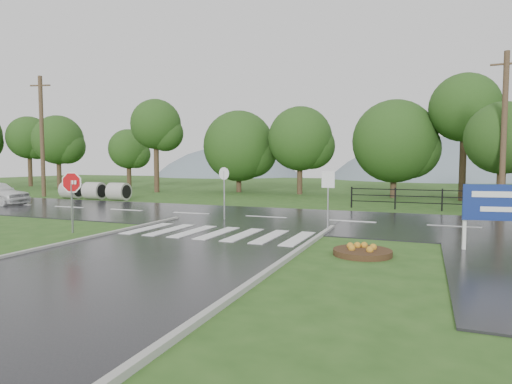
% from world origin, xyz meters
% --- Properties ---
extents(ground, '(120.00, 120.00, 0.00)m').
position_xyz_m(ground, '(0.00, 0.00, 0.00)').
color(ground, '#294F1A').
rests_on(ground, ground).
extents(main_road, '(90.00, 8.00, 0.04)m').
position_xyz_m(main_road, '(0.00, 10.00, 0.00)').
color(main_road, black).
rests_on(main_road, ground).
extents(walkway, '(2.20, 11.00, 0.04)m').
position_xyz_m(walkway, '(8.50, 4.00, 0.00)').
color(walkway, '#28282B').
rests_on(walkway, ground).
extents(crosswalk, '(6.50, 2.80, 0.02)m').
position_xyz_m(crosswalk, '(0.00, 5.00, 0.06)').
color(crosswalk, silver).
rests_on(crosswalk, ground).
extents(curb_right, '(0.15, 24.00, 0.12)m').
position_xyz_m(curb_right, '(3.55, -4.00, 0.00)').
color(curb_right, '#A3A39B').
rests_on(curb_right, ground).
extents(fence_west, '(9.58, 0.08, 1.20)m').
position_xyz_m(fence_west, '(7.75, 16.00, 0.72)').
color(fence_west, black).
rests_on(fence_west, ground).
extents(hills, '(102.00, 48.00, 48.00)m').
position_xyz_m(hills, '(3.49, 65.00, -15.54)').
color(hills, slate).
rests_on(hills, ground).
extents(treeline, '(83.20, 5.20, 10.00)m').
position_xyz_m(treeline, '(1.00, 24.00, 0.00)').
color(treeline, '#1D3F13').
rests_on(treeline, ground).
extents(culvert_pipes, '(5.50, 1.20, 1.20)m').
position_xyz_m(culvert_pipes, '(-14.69, 15.00, 0.60)').
color(culvert_pipes, '#9E9B93').
rests_on(culvert_pipes, ground).
extents(stop_sign, '(1.04, 0.25, 2.40)m').
position_xyz_m(stop_sign, '(-5.13, 3.38, 1.69)').
color(stop_sign, '#939399').
rests_on(stop_sign, ground).
extents(estate_billboard, '(2.24, 0.39, 1.97)m').
position_xyz_m(estate_billboard, '(9.02, 5.15, 1.36)').
color(estate_billboard, silver).
rests_on(estate_billboard, ground).
extents(flower_bed, '(1.62, 1.62, 0.32)m').
position_xyz_m(flower_bed, '(5.31, 3.44, 0.12)').
color(flower_bed, '#332111').
rests_on(flower_bed, ground).
extents(reg_sign_small, '(0.50, 0.08, 2.26)m').
position_xyz_m(reg_sign_small, '(3.52, 7.19, 1.59)').
color(reg_sign_small, '#939399').
rests_on(reg_sign_small, ground).
extents(reg_sign_round, '(0.54, 0.13, 2.37)m').
position_xyz_m(reg_sign_round, '(-1.42, 8.47, 1.49)').
color(reg_sign_round, '#939399').
rests_on(reg_sign_round, ground).
extents(utility_pole_west, '(1.58, 0.48, 9.02)m').
position_xyz_m(utility_pole_west, '(-20.02, 15.50, 4.58)').
color(utility_pole_west, '#473523').
rests_on(utility_pole_west, ground).
extents(utility_pole_east, '(1.42, 0.27, 7.99)m').
position_xyz_m(utility_pole_east, '(10.42, 15.50, 4.06)').
color(utility_pole_east, '#473523').
rests_on(utility_pole_east, ground).
extents(entrance_tree_left, '(3.85, 3.85, 5.81)m').
position_xyz_m(entrance_tree_left, '(10.67, 17.50, 3.86)').
color(entrance_tree_left, '#3D2B1C').
rests_on(entrance_tree_left, ground).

